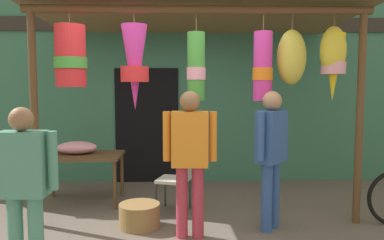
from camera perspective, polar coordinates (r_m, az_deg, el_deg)
ground_plane at (r=4.82m, az=-2.51°, el=-15.42°), size 30.00×30.00×0.00m
shop_facade at (r=6.80m, az=-2.33°, el=9.49°), size 10.50×0.29×4.43m
market_stall_canopy at (r=5.42m, az=0.95°, el=13.35°), size 4.40×2.67×2.82m
display_table at (r=5.74m, az=-16.24°, el=-5.72°), size 1.16×0.74×0.71m
flower_heap_on_table at (r=5.77m, az=-16.78°, el=-3.97°), size 0.57×0.40×0.18m
folding_chair at (r=5.13m, az=-1.97°, el=-8.29°), size 0.50×0.50×0.84m
wicker_basket_by_table at (r=4.76m, az=-7.86°, el=-13.95°), size 0.49×0.49×0.28m
vendor_in_orange at (r=4.53m, az=11.77°, el=-4.25°), size 0.43×0.47×1.63m
customer_foreground at (r=3.61m, az=-23.89°, el=-8.25°), size 0.59×0.23×1.52m
shopper_by_bananas at (r=4.20m, az=-0.31°, el=-4.84°), size 0.59×0.24×1.64m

